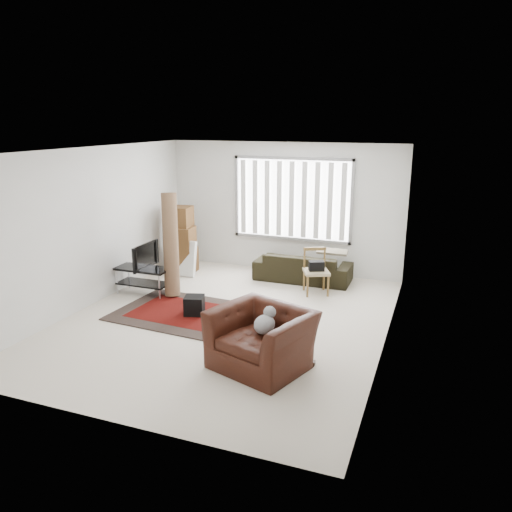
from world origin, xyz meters
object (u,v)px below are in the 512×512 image
at_px(moving_boxes, 181,242).
at_px(side_chair, 316,269).
at_px(tv_stand, 143,275).
at_px(armchair, 262,335).
at_px(sofa, 303,263).

distance_m(moving_boxes, side_chair, 3.00).
bearing_deg(side_chair, tv_stand, 176.27).
relative_size(tv_stand, moving_boxes, 0.72).
xyz_separation_m(moving_boxes, armchair, (3.02, -3.35, -0.21)).
bearing_deg(armchair, tv_stand, 166.68).
height_order(sofa, armchair, armchair).
bearing_deg(moving_boxes, tv_stand, -90.13).
bearing_deg(sofa, armchair, 96.71).
bearing_deg(sofa, moving_boxes, 7.37).
relative_size(tv_stand, armchair, 0.69).
distance_m(sofa, armchair, 3.73).
bearing_deg(moving_boxes, sofa, 7.88).
xyz_separation_m(tv_stand, side_chair, (2.98, 1.15, 0.10)).
bearing_deg(side_chair, armchair, -114.14).
bearing_deg(tv_stand, armchair, -32.08).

